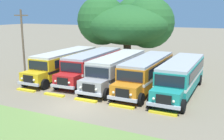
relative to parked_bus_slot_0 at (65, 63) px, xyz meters
The scene contains 13 objects.
ground_plane 9.95m from the parked_bus_slot_0, 49.96° to the right, with size 220.00×220.00×0.00m, color #84755B.
parked_bus_slot_0 is the anchor object (origin of this frame).
parked_bus_slot_1 3.24m from the parked_bus_slot_0, 10.90° to the left, with size 3.09×10.89×2.82m.
parked_bus_slot_2 6.38m from the parked_bus_slot_0, ahead, with size 2.90×10.87×2.82m.
parked_bus_slot_3 9.44m from the parked_bus_slot_0, ahead, with size 2.73×10.85×2.82m.
parked_bus_slot_4 12.63m from the parked_bus_slot_0, ahead, with size 2.70×10.84×2.82m.
curb_wheelstop_0 6.17m from the parked_bus_slot_0, 89.79° to the right, with size 2.00×0.36×0.15m, color yellow.
curb_wheelstop_1 6.94m from the parked_bus_slot_0, 62.08° to the right, with size 2.00×0.36×0.15m, color yellow.
curb_wheelstop_2 8.84m from the parked_bus_slot_0, 43.44° to the right, with size 2.00×0.36×0.15m, color yellow.
curb_wheelstop_3 11.31m from the parked_bus_slot_0, 32.29° to the right, with size 2.00×0.36×0.15m, color yellow.
curb_wheelstop_4 14.05m from the parked_bus_slot_0, 25.37° to the right, with size 2.00×0.36×0.15m, color yellow.
broad_shade_tree 11.98m from the parked_bus_slot_0, 74.40° to the left, with size 12.74×12.26×9.26m.
utility_pole 4.79m from the parked_bus_slot_0, 141.28° to the right, with size 1.80×0.20×7.26m.
Camera 1 is at (10.68, -15.57, 6.98)m, focal length 42.19 mm.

